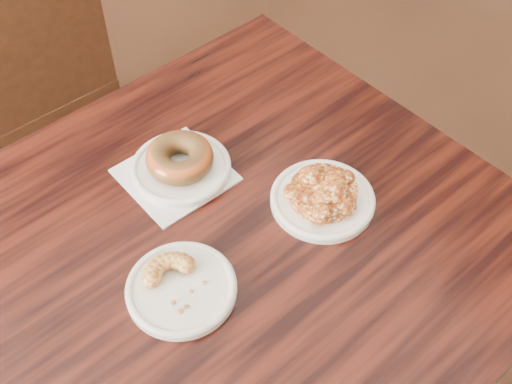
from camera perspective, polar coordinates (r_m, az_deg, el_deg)
floor at (r=1.78m, az=-4.78°, el=-12.04°), size 5.00×5.00×0.00m
cafe_table at (r=1.34m, az=-1.00°, el=-13.03°), size 0.90×0.90×0.75m
napkin at (r=1.10m, az=-7.18°, el=1.52°), size 0.18×0.18×0.00m
plate_donut at (r=1.10m, az=-6.68°, el=2.12°), size 0.17×0.17×0.01m
plate_cruller at (r=0.96m, az=-6.64°, el=-8.56°), size 0.16×0.16×0.01m
plate_fritter at (r=1.06m, az=5.93°, el=-0.71°), size 0.17×0.17×0.01m
glazed_donut at (r=1.08m, az=-6.80°, el=3.05°), size 0.11×0.11×0.04m
apple_fritter at (r=1.04m, az=6.03°, el=0.13°), size 0.15×0.15×0.04m
cruller_fragment at (r=0.94m, az=-6.75°, el=-7.95°), size 0.10×0.10×0.03m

